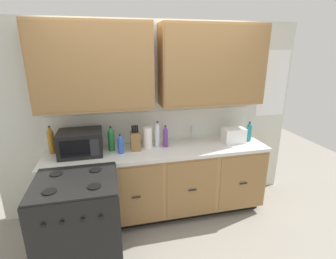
% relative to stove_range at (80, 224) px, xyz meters
% --- Properties ---
extents(ground_plane, '(8.00, 8.00, 0.00)m').
position_rel_stove_range_xyz_m(ground_plane, '(0.91, 0.33, -0.47)').
color(ground_plane, gray).
extents(wall_unit, '(3.86, 0.40, 2.41)m').
position_rel_stove_range_xyz_m(wall_unit, '(0.91, 0.83, 1.17)').
color(wall_unit, silver).
rests_on(wall_unit, ground_plane).
extents(counter_run, '(2.69, 0.64, 0.91)m').
position_rel_stove_range_xyz_m(counter_run, '(0.91, 0.63, -0.00)').
color(counter_run, black).
rests_on(counter_run, ground_plane).
extents(stove_range, '(0.76, 0.68, 0.95)m').
position_rel_stove_range_xyz_m(stove_range, '(0.00, 0.00, 0.00)').
color(stove_range, black).
rests_on(stove_range, ground_plane).
extents(microwave, '(0.48, 0.37, 0.28)m').
position_rel_stove_range_xyz_m(microwave, '(0.00, 0.68, 0.58)').
color(microwave, black).
rests_on(microwave, counter_run).
extents(toaster, '(0.28, 0.18, 0.19)m').
position_rel_stove_range_xyz_m(toaster, '(1.90, 0.63, 0.54)').
color(toaster, white).
rests_on(toaster, counter_run).
extents(knife_block, '(0.11, 0.14, 0.31)m').
position_rel_stove_range_xyz_m(knife_block, '(0.63, 0.67, 0.56)').
color(knife_block, olive).
rests_on(knife_block, counter_run).
extents(sink_faucet, '(0.02, 0.02, 0.20)m').
position_rel_stove_range_xyz_m(sink_faucet, '(1.40, 0.84, 0.54)').
color(sink_faucet, '#B2B5BA').
rests_on(sink_faucet, counter_run).
extents(paper_towel_roll, '(0.12, 0.12, 0.26)m').
position_rel_stove_range_xyz_m(paper_towel_roll, '(0.78, 0.72, 0.57)').
color(paper_towel_roll, white).
rests_on(paper_towel_roll, counter_run).
extents(bottle_amber, '(0.07, 0.07, 0.33)m').
position_rel_stove_range_xyz_m(bottle_amber, '(-0.32, 0.79, 0.60)').
color(bottle_amber, '#9E6619').
rests_on(bottle_amber, counter_run).
extents(bottle_blue, '(0.07, 0.07, 0.23)m').
position_rel_stove_range_xyz_m(bottle_blue, '(0.45, 0.61, 0.55)').
color(bottle_blue, blue).
rests_on(bottle_blue, counter_run).
extents(bottle_teal, '(0.07, 0.07, 0.26)m').
position_rel_stove_range_xyz_m(bottle_teal, '(2.11, 0.64, 0.57)').
color(bottle_teal, '#1E707A').
rests_on(bottle_teal, counter_run).
extents(bottle_clear, '(0.07, 0.07, 0.32)m').
position_rel_stove_range_xyz_m(bottle_clear, '(0.91, 0.73, 0.60)').
color(bottle_clear, silver).
rests_on(bottle_clear, counter_run).
extents(bottle_green, '(0.08, 0.08, 0.30)m').
position_rel_stove_range_xyz_m(bottle_green, '(0.35, 0.72, 0.59)').
color(bottle_green, '#237A38').
rests_on(bottle_green, counter_run).
extents(bottle_violet, '(0.06, 0.06, 0.27)m').
position_rel_stove_range_xyz_m(bottle_violet, '(1.00, 0.69, 0.58)').
color(bottle_violet, '#663384').
rests_on(bottle_violet, counter_run).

